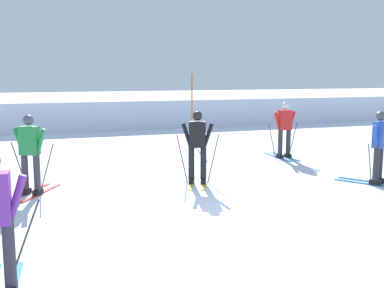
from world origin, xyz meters
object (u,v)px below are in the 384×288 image
at_px(skier_red, 285,128).
at_px(skier_black, 197,145).
at_px(skier_blue, 380,144).
at_px(trail_marker_pole, 192,109).
at_px(skier_green, 30,152).

distance_m(skier_red, skier_black, 4.31).
distance_m(skier_black, skier_blue, 4.22).
bearing_deg(skier_red, trail_marker_pole, 114.08).
bearing_deg(trail_marker_pole, skier_green, -133.43).
distance_m(skier_red, skier_green, 7.61).
height_order(skier_black, skier_blue, same).
distance_m(skier_blue, skier_green, 7.82).
bearing_deg(skier_black, trail_marker_pole, 72.46).
xyz_separation_m(skier_black, trail_marker_pole, (1.93, 6.11, 0.36)).
xyz_separation_m(skier_blue, skier_green, (-7.65, 1.60, -0.04)).
bearing_deg(skier_green, skier_blue, -11.82).
xyz_separation_m(skier_black, skier_green, (-3.68, 0.18, -0.00)).
relative_size(skier_blue, skier_green, 1.00).
height_order(skier_green, trail_marker_pole, trail_marker_pole).
bearing_deg(skier_blue, skier_red, 95.34).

